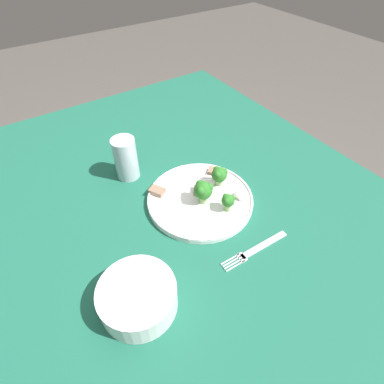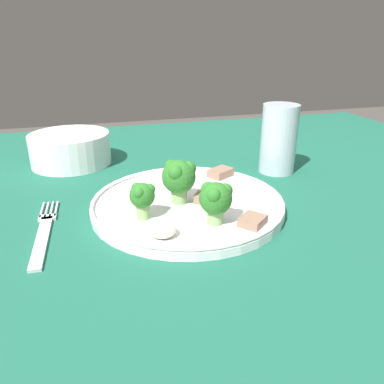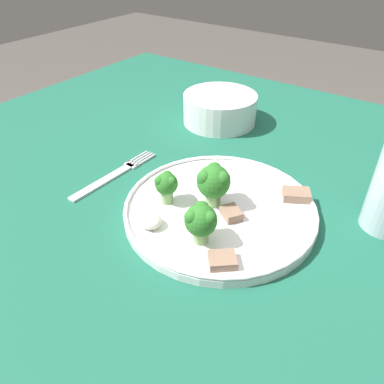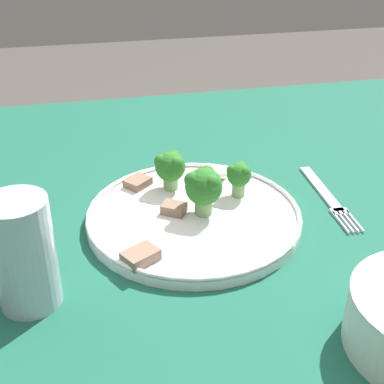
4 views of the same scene
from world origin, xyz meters
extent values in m
cube|color=#195642|center=(0.00, 0.00, 0.74)|extent=(1.35, 1.07, 0.03)
cylinder|color=brown|center=(0.62, 0.48, 0.36)|extent=(0.06, 0.06, 0.72)
cylinder|color=white|center=(-0.02, -0.04, 0.76)|extent=(0.28, 0.28, 0.01)
torus|color=white|center=(-0.02, -0.04, 0.77)|extent=(0.28, 0.28, 0.01)
cube|color=silver|center=(-0.23, -0.08, 0.75)|extent=(0.02, 0.13, 0.00)
cube|color=silver|center=(-0.23, -0.01, 0.75)|extent=(0.02, 0.02, 0.00)
cube|color=silver|center=(-0.21, 0.01, 0.75)|extent=(0.00, 0.05, 0.00)
cube|color=silver|center=(-0.22, 0.01, 0.75)|extent=(0.00, 0.05, 0.00)
cube|color=silver|center=(-0.23, 0.01, 0.75)|extent=(0.00, 0.05, 0.00)
cube|color=silver|center=(-0.23, 0.01, 0.75)|extent=(0.00, 0.05, 0.00)
cylinder|color=white|center=(-0.19, 0.23, 0.78)|extent=(0.16, 0.16, 0.06)
cylinder|color=silver|center=(-0.19, 0.23, 0.78)|extent=(0.13, 0.13, 0.05)
cylinder|color=#B2C1CC|center=(0.18, 0.08, 0.81)|extent=(0.07, 0.07, 0.13)
cylinder|color=silver|center=(0.18, 0.08, 0.79)|extent=(0.06, 0.06, 0.07)
cylinder|color=#7FA866|center=(-0.04, -0.04, 0.77)|extent=(0.02, 0.02, 0.02)
sphere|color=#286B23|center=(-0.04, -0.04, 0.80)|extent=(0.05, 0.05, 0.05)
sphere|color=#286B23|center=(-0.02, -0.04, 0.81)|extent=(0.02, 0.02, 0.02)
sphere|color=#286B23|center=(-0.05, -0.02, 0.81)|extent=(0.02, 0.02, 0.02)
sphere|color=#286B23|center=(-0.05, -0.05, 0.81)|extent=(0.02, 0.02, 0.02)
cylinder|color=#7FA866|center=(-0.10, -0.07, 0.77)|extent=(0.02, 0.02, 0.02)
sphere|color=#286B23|center=(-0.10, -0.07, 0.80)|extent=(0.03, 0.03, 0.03)
sphere|color=#286B23|center=(-0.09, -0.07, 0.80)|extent=(0.02, 0.02, 0.02)
sphere|color=#286B23|center=(-0.10, -0.06, 0.80)|extent=(0.02, 0.02, 0.02)
sphere|color=#286B23|center=(-0.10, -0.08, 0.80)|extent=(0.02, 0.02, 0.02)
cylinder|color=#7FA866|center=(-0.01, -0.11, 0.77)|extent=(0.02, 0.02, 0.02)
sphere|color=#286B23|center=(-0.01, -0.11, 0.80)|extent=(0.04, 0.04, 0.04)
sphere|color=#286B23|center=(0.01, -0.11, 0.81)|extent=(0.02, 0.02, 0.02)
sphere|color=#286B23|center=(-0.01, -0.10, 0.81)|extent=(0.02, 0.02, 0.02)
sphere|color=#286B23|center=(-0.01, -0.12, 0.81)|extent=(0.02, 0.02, 0.02)
cube|color=#846651|center=(0.00, -0.05, 0.77)|extent=(0.04, 0.04, 0.01)
cube|color=#846651|center=(0.04, -0.13, 0.77)|extent=(0.04, 0.04, 0.01)
cube|color=#846651|center=(0.06, 0.05, 0.77)|extent=(0.05, 0.04, 0.01)
ellipsoid|color=silver|center=(-0.08, -0.13, 0.77)|extent=(0.03, 0.03, 0.02)
camera|label=1|loc=(-0.48, 0.29, 1.34)|focal=28.00mm
camera|label=2|loc=(-0.16, -0.52, 0.99)|focal=35.00mm
camera|label=3|loc=(0.20, -0.41, 1.11)|focal=35.00mm
camera|label=4|loc=(0.11, 0.55, 1.14)|focal=50.00mm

